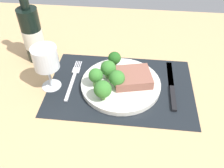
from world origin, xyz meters
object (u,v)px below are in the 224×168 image
Objects in this scene: wine_bottle at (32,34)px; plate at (121,84)px; steak at (132,77)px; wine_glass at (46,60)px; knife at (172,88)px; fork at (73,79)px.

plate is at bearing -20.87° from wine_bottle.
wine_glass is (-25.14, -3.03, 6.79)cm from steak.
wine_bottle is at bearing 164.18° from knife.
plate is at bearing -2.07° from fork.
knife is (12.47, -0.51, -2.74)cm from steak.
wine_glass is (-6.19, -3.41, 9.59)cm from fork.
fork is 1.34× the size of wine_glass.
plate reaches higher than knife.
plate is 23.61cm from wine_glass.
fork is 31.44cm from knife.
plate is 15.61cm from fork.
wine_glass is at bearing -174.76° from plate.
knife is at bearing -2.34° from steak.
wine_glass is at bearing -147.97° from fork.
wine_bottle is at bearing 149.02° from fork.
fork is at bearing -34.14° from wine_bottle.
steak is at bearing 175.33° from knife.
knife is 1.60× the size of wine_glass.
plate is 1.29× the size of fork.
knife is at bearing 3.83° from wine_glass.
plate is 4.22cm from steak.
wine_bottle is at bearing 159.13° from plate.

